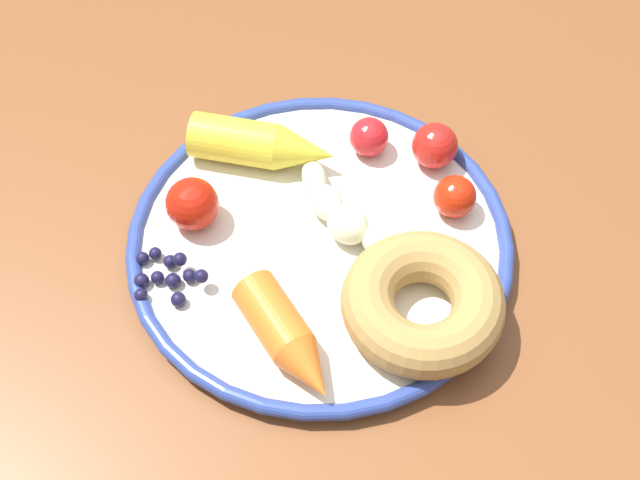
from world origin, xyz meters
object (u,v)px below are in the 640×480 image
at_px(banana, 353,223).
at_px(blueberry_pile, 167,276).
at_px(tomato_extra, 192,204).
at_px(tomato_near, 369,137).
at_px(dining_table, 325,250).
at_px(tomato_far, 435,146).
at_px(carrot_orange, 288,339).
at_px(donut, 423,303).
at_px(plate, 320,242).
at_px(carrot_yellow, 263,145).
at_px(tomato_mid, 455,197).

bearing_deg(banana, blueberry_pile, 78.50).
xyz_separation_m(blueberry_pile, tomato_extra, (0.04, -0.04, 0.01)).
bearing_deg(tomato_near, dining_table, 97.25).
relative_size(banana, tomato_far, 3.83).
bearing_deg(tomato_extra, carrot_orange, -176.14).
height_order(donut, blueberry_pile, donut).
distance_m(plate, tomato_extra, 0.10).
xyz_separation_m(blueberry_pile, tomato_near, (0.04, -0.20, 0.01)).
distance_m(donut, tomato_near, 0.16).
xyz_separation_m(dining_table, plate, (-0.05, 0.04, 0.11)).
bearing_deg(donut, carrot_orange, 77.11).
distance_m(dining_table, tomato_far, 0.16).
bearing_deg(tomato_extra, plate, -130.55).
relative_size(banana, tomato_extra, 3.47).
bearing_deg(tomato_near, tomato_far, -131.79).
bearing_deg(carrot_orange, carrot_yellow, -21.78).
bearing_deg(dining_table, blueberry_pile, 101.51).
bearing_deg(carrot_orange, plate, -42.53).
xyz_separation_m(carrot_orange, carrot_yellow, (0.17, -0.07, 0.00)).
bearing_deg(banana, tomato_extra, 55.22).
height_order(carrot_yellow, tomato_extra, tomato_extra).
bearing_deg(carrot_orange, tomato_far, -62.59).
xyz_separation_m(banana, donut, (-0.09, -0.00, 0.01)).
xyz_separation_m(carrot_orange, blueberry_pile, (0.10, 0.05, -0.01)).
distance_m(banana, tomato_near, 0.09).
bearing_deg(tomato_extra, banana, -124.78).
distance_m(banana, blueberry_pile, 0.15).
xyz_separation_m(dining_table, tomato_near, (0.01, -0.04, 0.13)).
bearing_deg(tomato_mid, tomato_extra, 63.47).
bearing_deg(tomato_extra, dining_table, -95.38).
bearing_deg(tomato_extra, blueberry_pile, 135.20).
bearing_deg(carrot_yellow, plate, -179.61).
bearing_deg(donut, tomato_extra, 33.66).
bearing_deg(blueberry_pile, plate, -101.28).
xyz_separation_m(carrot_orange, donut, (-0.02, -0.10, 0.00)).
relative_size(dining_table, tomato_near, 31.93).
height_order(carrot_yellow, tomato_near, carrot_yellow).
bearing_deg(donut, banana, 3.00).
height_order(banana, donut, donut).
xyz_separation_m(donut, tomato_near, (0.16, -0.05, -0.00)).
distance_m(dining_table, blueberry_pile, 0.20).
bearing_deg(dining_table, tomato_mid, -138.81).
bearing_deg(tomato_far, carrot_orange, 117.41).
relative_size(tomato_near, tomato_extra, 0.78).
bearing_deg(tomato_mid, tomato_far, -16.03).
xyz_separation_m(donut, tomato_extra, (0.16, 0.11, 0.00)).
bearing_deg(tomato_mid, donut, 132.64).
xyz_separation_m(plate, carrot_yellow, (0.09, 0.00, 0.02)).
bearing_deg(tomato_extra, tomato_mid, -116.53).
bearing_deg(donut, tomato_near, -17.63).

